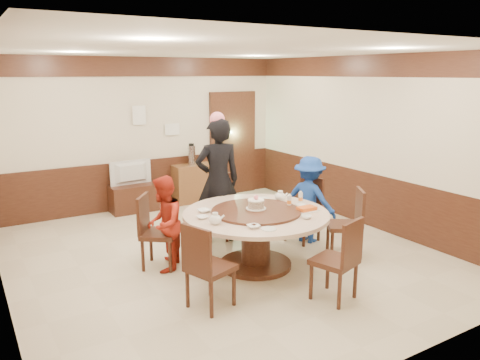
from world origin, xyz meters
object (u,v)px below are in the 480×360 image
banquet_table (256,228)px  side_cabinet (193,183)px  television (132,173)px  birthday_cake (256,204)px  person_red (164,224)px  thermos (192,155)px  person_blue (309,200)px  shrimp_platter (307,209)px  person_standing (218,181)px  tv_stand (134,198)px

banquet_table → side_cabinet: (0.70, 3.34, -0.16)m
television → side_cabinet: television is taller
birthday_cake → television: 3.32m
person_red → side_cabinet: person_red is taller
birthday_cake → side_cabinet: (0.67, 3.29, -0.47)m
thermos → person_blue: bearing=-79.6°
birthday_cake → shrimp_platter: (0.55, -0.36, -0.07)m
birthday_cake → person_standing: bearing=88.9°
person_standing → thermos: bearing=-94.4°
side_cabinet → person_standing: bearing=-106.4°
television → person_blue: bearing=117.6°
television → thermos: 1.24m
banquet_table → shrimp_platter: shrimp_platter is taller
person_blue → tv_stand: person_blue is taller
person_blue → television: bearing=8.1°
person_standing → person_red: 1.30m
shrimp_platter → side_cabinet: (0.12, 3.65, -0.40)m
person_standing → person_red: bearing=39.0°
side_cabinet → thermos: 0.57m
banquet_table → birthday_cake: (0.03, 0.05, 0.31)m
person_blue → tv_stand: size_ratio=1.54×
banquet_table → tv_stand: size_ratio=2.23×
shrimp_platter → person_standing: bearing=110.3°
birthday_cake → tv_stand: birthday_cake is taller
shrimp_platter → thermos: size_ratio=0.79×
birthday_cake → shrimp_platter: 0.66m
person_blue → person_standing: bearing=35.0°
side_cabinet → thermos: bearing=180.0°
person_red → birthday_cake: size_ratio=4.68×
tv_stand → side_cabinet: size_ratio=1.06×
banquet_table → television: bearing=99.3°
television → side_cabinet: 1.29m
television → thermos: thermos is taller
person_blue → side_cabinet: size_ratio=1.64×
thermos → person_red: bearing=-121.8°
person_red → television: (0.52, 2.77, 0.10)m
banquet_table → person_red: 1.19m
banquet_table → person_blue: person_blue is taller
person_standing → tv_stand: (-0.59, 2.19, -0.69)m
banquet_table → birthday_cake: size_ratio=7.13×
person_standing → television: person_standing is taller
tv_stand → person_red: bearing=-100.6°
tv_stand → shrimp_platter: bearing=-72.7°
birthday_cake → person_red: bearing=155.8°
person_standing → shrimp_platter: size_ratio=6.26×
person_standing → side_cabinet: bearing=-95.0°
thermos → shrimp_platter: bearing=-91.4°
television → tv_stand: bearing=180.0°
person_blue → shrimp_platter: (-0.63, -0.70, 0.12)m
person_blue → shrimp_platter: size_ratio=4.37×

